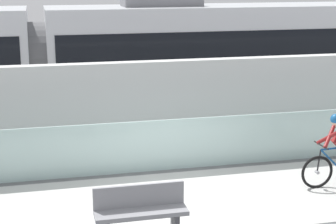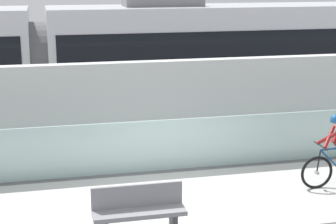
% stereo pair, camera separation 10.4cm
% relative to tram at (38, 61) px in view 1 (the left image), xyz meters
% --- Properties ---
extents(ground_plane, '(200.00, 200.00, 0.00)m').
position_rel_tram_xyz_m(ground_plane, '(2.59, -6.85, -1.89)').
color(ground_plane, slate).
extents(bike_path_deck, '(32.00, 3.20, 0.01)m').
position_rel_tram_xyz_m(bike_path_deck, '(2.59, -6.85, -1.89)').
color(bike_path_deck, silver).
rests_on(bike_path_deck, ground).
extents(glass_parapet, '(32.00, 0.05, 1.20)m').
position_rel_tram_xyz_m(glass_parapet, '(2.59, -5.00, -1.29)').
color(glass_parapet, silver).
rests_on(glass_parapet, ground).
extents(concrete_barrier_wall, '(32.00, 0.36, 2.27)m').
position_rel_tram_xyz_m(concrete_barrier_wall, '(2.59, -3.20, -0.76)').
color(concrete_barrier_wall, silver).
rests_on(concrete_barrier_wall, ground).
extents(tram_rail_near, '(32.00, 0.08, 0.01)m').
position_rel_tram_xyz_m(tram_rail_near, '(2.59, -0.72, -1.89)').
color(tram_rail_near, '#595654').
rests_on(tram_rail_near, ground).
extents(tram_rail_far, '(32.00, 0.08, 0.01)m').
position_rel_tram_xyz_m(tram_rail_far, '(2.59, 0.72, -1.89)').
color(tram_rail_far, '#595654').
rests_on(tram_rail_far, ground).
extents(tram, '(22.56, 2.54, 3.81)m').
position_rel_tram_xyz_m(tram, '(0.00, 0.00, 0.00)').
color(tram, silver).
rests_on(tram, ground).
extents(bench, '(1.60, 0.45, 0.89)m').
position_rel_tram_xyz_m(bench, '(1.58, -8.14, -1.41)').
color(bench, gray).
rests_on(bench, ground).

